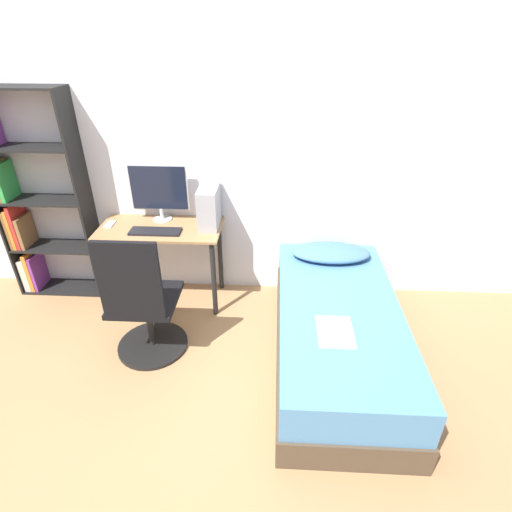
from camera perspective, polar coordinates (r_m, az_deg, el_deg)
ground_plane at (r=3.02m, az=-10.15°, el=-19.78°), size 14.00×14.00×0.00m
wall_back at (r=3.59m, az=-6.91°, el=12.99°), size 8.00×0.05×2.50m
desk at (r=3.65m, az=-13.32°, el=2.16°), size 1.07×0.52×0.76m
bookshelf at (r=4.15m, az=-29.88°, el=6.57°), size 0.79×0.28×1.89m
office_chair at (r=3.16m, az=-15.73°, el=-7.57°), size 0.56×0.56×1.09m
bed at (r=3.18m, az=11.46°, el=-10.61°), size 0.91×1.93×0.50m
pillow at (r=3.58m, az=10.60°, el=0.49°), size 0.69×0.36×0.11m
magazine at (r=2.78m, az=11.26°, el=-10.55°), size 0.24×0.32×0.01m
monitor at (r=3.63m, az=-13.70°, el=9.14°), size 0.51×0.17×0.51m
keyboard at (r=3.50m, az=-14.19°, el=3.42°), size 0.43×0.15×0.02m
pc_tower at (r=3.49m, az=-6.71°, el=7.00°), size 0.16×0.34×0.35m
phone at (r=3.76m, az=-20.15°, el=4.27°), size 0.07×0.14×0.01m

